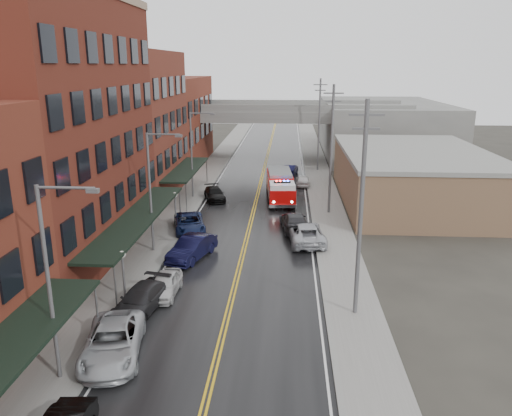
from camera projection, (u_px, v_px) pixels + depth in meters
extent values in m
cube|color=black|center=(249.00, 228.00, 43.13)|extent=(11.00, 160.00, 0.02)
cube|color=slate|center=(166.00, 226.00, 43.57)|extent=(3.00, 160.00, 0.15)
cube|color=slate|center=(334.00, 229.00, 42.65)|extent=(3.00, 160.00, 0.15)
cube|color=gray|center=(185.00, 226.00, 43.47)|extent=(0.30, 160.00, 0.15)
cube|color=gray|center=(315.00, 229.00, 42.75)|extent=(0.30, 160.00, 0.15)
cube|color=#571F17|center=(51.00, 134.00, 34.77)|extent=(9.00, 20.00, 18.00)
cube|color=maroon|center=(130.00, 126.00, 51.97)|extent=(9.00, 15.00, 15.00)
cube|color=brown|center=(169.00, 122.00, 69.16)|extent=(9.00, 20.00, 12.00)
cube|color=brown|center=(412.00, 178.00, 51.02)|extent=(14.00, 22.00, 5.00)
cube|color=slate|center=(382.00, 128.00, 79.25)|extent=(18.00, 30.00, 8.00)
cylinder|color=slate|center=(97.00, 312.00, 25.47)|extent=(0.10, 0.10, 3.00)
cube|color=black|center=(138.00, 218.00, 36.06)|extent=(2.60, 18.00, 0.18)
cylinder|color=slate|center=(115.00, 288.00, 28.16)|extent=(0.10, 0.10, 3.00)
cylinder|color=slate|center=(180.00, 206.00, 44.65)|extent=(0.10, 0.10, 3.00)
cube|color=black|center=(186.00, 169.00, 52.85)|extent=(2.60, 13.00, 0.18)
cylinder|color=slate|center=(186.00, 198.00, 47.34)|extent=(0.10, 0.10, 3.00)
cylinder|color=slate|center=(207.00, 171.00, 59.04)|extent=(0.10, 0.10, 3.00)
cylinder|color=#59595B|center=(124.00, 278.00, 29.72)|extent=(0.14, 0.14, 2.80)
sphere|color=silver|center=(122.00, 254.00, 29.31)|extent=(0.44, 0.44, 0.44)
cylinder|color=#59595B|center=(176.00, 212.00, 43.15)|extent=(0.14, 0.14, 2.80)
sphere|color=silver|center=(175.00, 195.00, 42.73)|extent=(0.44, 0.44, 0.44)
cylinder|color=#59595B|center=(49.00, 288.00, 21.22)|extent=(0.18, 0.18, 9.00)
cylinder|color=#59595B|center=(66.00, 188.00, 19.93)|extent=(2.40, 0.12, 0.12)
cube|color=#59595B|center=(93.00, 191.00, 19.89)|extent=(0.50, 0.22, 0.18)
cylinder|color=#59595B|center=(150.00, 194.00, 36.56)|extent=(0.18, 0.18, 9.00)
cylinder|color=#59595B|center=(163.00, 134.00, 35.27)|extent=(2.40, 0.12, 0.12)
cube|color=#59595B|center=(179.00, 136.00, 35.23)|extent=(0.50, 0.22, 0.18)
cylinder|color=#59595B|center=(192.00, 156.00, 51.91)|extent=(0.18, 0.18, 9.00)
cylinder|color=#59595B|center=(202.00, 113.00, 50.62)|extent=(2.40, 0.12, 0.12)
cube|color=#59595B|center=(212.00, 114.00, 50.57)|extent=(0.50, 0.22, 0.18)
cylinder|color=#59595B|center=(361.00, 213.00, 26.63)|extent=(0.24, 0.24, 12.00)
cube|color=#59595B|center=(367.00, 115.00, 25.20)|extent=(1.80, 0.12, 0.12)
cube|color=#59595B|center=(366.00, 129.00, 25.39)|extent=(1.40, 0.12, 0.12)
cylinder|color=#59595B|center=(331.00, 151.00, 45.81)|extent=(0.24, 0.24, 12.00)
cube|color=#59595B|center=(334.00, 93.00, 44.38)|extent=(1.80, 0.12, 0.12)
cube|color=#59595B|center=(333.00, 101.00, 44.57)|extent=(1.40, 0.12, 0.12)
cylinder|color=#59595B|center=(319.00, 126.00, 64.99)|extent=(0.24, 0.24, 12.00)
cube|color=#59595B|center=(321.00, 85.00, 63.56)|extent=(1.80, 0.12, 0.12)
cube|color=#59595B|center=(320.00, 90.00, 63.75)|extent=(1.40, 0.12, 0.12)
cube|color=slate|center=(266.00, 114.00, 71.95)|extent=(40.00, 10.00, 1.50)
cube|color=slate|center=(192.00, 140.00, 73.68)|extent=(1.60, 8.00, 6.00)
cube|color=slate|center=(342.00, 141.00, 72.30)|extent=(1.60, 8.00, 6.00)
cube|color=#B80808|center=(280.00, 183.00, 52.77)|extent=(3.01, 5.80, 2.14)
cube|color=#B80808|center=(282.00, 195.00, 49.03)|extent=(2.76, 2.85, 1.53)
cube|color=silver|center=(282.00, 185.00, 48.75)|extent=(2.62, 2.64, 0.51)
cube|color=black|center=(282.00, 192.00, 49.14)|extent=(2.70, 1.84, 0.82)
cube|color=slate|center=(280.00, 172.00, 52.43)|extent=(2.72, 5.37, 0.31)
cube|color=black|center=(282.00, 182.00, 48.65)|extent=(1.65, 0.42, 0.14)
sphere|color=#FF0C0C|center=(276.00, 181.00, 48.62)|extent=(0.20, 0.20, 0.20)
sphere|color=#1933FF|center=(288.00, 181.00, 48.64)|extent=(0.20, 0.20, 0.20)
cylinder|color=black|center=(271.00, 203.00, 49.12)|extent=(1.05, 0.44, 1.02)
cylinder|color=black|center=(293.00, 203.00, 49.16)|extent=(1.05, 0.44, 1.02)
cylinder|color=black|center=(269.00, 194.00, 52.55)|extent=(1.05, 0.44, 1.02)
cylinder|color=black|center=(290.00, 194.00, 52.59)|extent=(1.05, 0.44, 1.02)
cylinder|color=black|center=(268.00, 188.00, 55.00)|extent=(1.05, 0.44, 1.02)
cylinder|color=black|center=(288.00, 188.00, 55.04)|extent=(1.05, 0.44, 1.02)
imported|color=#ABAEB3|center=(113.00, 342.00, 23.98)|extent=(3.62, 6.08, 1.59)
imported|color=#232326|center=(141.00, 299.00, 28.52)|extent=(2.89, 5.21, 1.43)
imported|color=silver|center=(165.00, 284.00, 30.55)|extent=(1.67, 4.03, 1.36)
imported|color=black|center=(192.00, 248.00, 36.23)|extent=(3.21, 5.31, 1.65)
imported|color=#111C42|center=(189.00, 223.00, 42.20)|extent=(3.71, 5.75, 1.47)
imported|color=black|center=(215.00, 194.00, 52.05)|extent=(3.09, 4.90, 1.32)
imported|color=#B3B6BC|center=(306.00, 233.00, 39.53)|extent=(3.25, 6.00, 1.60)
imported|color=#2A2A2D|center=(294.00, 222.00, 42.48)|extent=(2.79, 5.57, 1.55)
imported|color=silver|center=(303.00, 180.00, 58.17)|extent=(1.63, 3.92, 1.33)
imported|color=black|center=(291.00, 170.00, 64.01)|extent=(2.06, 4.25, 1.34)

